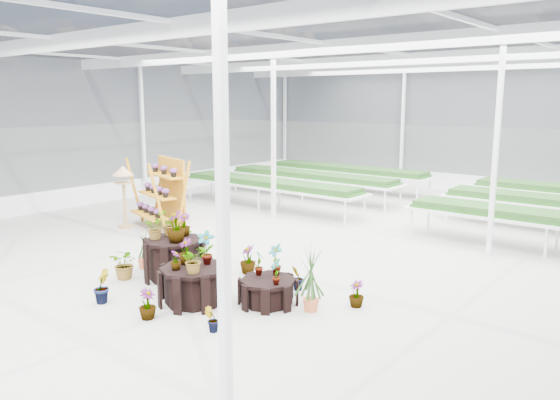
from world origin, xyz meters
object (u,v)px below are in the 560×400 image
Objects in this scene: plinth_low at (268,292)px; bird_table at (124,197)px; plinth_tall at (174,259)px; shelf_rack at (158,193)px; plinth_mid at (194,285)px.

bird_table is at bearing 164.35° from plinth_low.
shelf_rack is at bearing 144.86° from plinth_tall.
bird_table is (-6.39, 1.79, 0.60)m from plinth_low.
plinth_mid is at bearing -16.58° from shelf_rack.
plinth_mid reaches higher than plinth_low.
plinth_mid is 1.22m from plinth_low.
plinth_tall is 0.68× the size of bird_table.
shelf_rack is (-5.81, 2.44, 0.69)m from plinth_low.
plinth_low is at bearing 34.99° from plinth_mid.
plinth_tall is 0.97× the size of plinth_mid.
plinth_tall is at bearing 153.43° from plinth_mid.
plinth_low is 0.58× the size of bird_table.
shelf_rack is at bearing 42.84° from bird_table.
plinth_mid is 5.96m from bird_table.
bird_table is at bearing 155.71° from plinth_tall.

